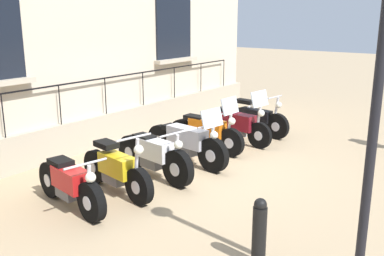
% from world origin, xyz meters
% --- Properties ---
extents(ground_plane, '(60.00, 60.00, 0.00)m').
position_xyz_m(ground_plane, '(0.00, 0.00, 0.00)').
color(ground_plane, tan).
extents(building_facade, '(0.82, 12.28, 6.85)m').
position_xyz_m(building_facade, '(-2.88, -0.00, 3.31)').
color(building_facade, beige).
rests_on(building_facade, ground_plane).
extents(motorcycle_red, '(1.91, 0.75, 0.91)m').
position_xyz_m(motorcycle_red, '(-0.28, -2.83, 0.40)').
color(motorcycle_red, black).
rests_on(motorcycle_red, ground_plane).
extents(motorcycle_yellow, '(1.96, 0.74, 1.14)m').
position_xyz_m(motorcycle_yellow, '(-0.15, -1.95, 0.42)').
color(motorcycle_yellow, black).
rests_on(motorcycle_yellow, ground_plane).
extents(motorcycle_white, '(2.07, 0.72, 1.00)m').
position_xyz_m(motorcycle_white, '(-0.13, -0.99, 0.43)').
color(motorcycle_white, black).
rests_on(motorcycle_white, ground_plane).
extents(motorcycle_silver, '(2.22, 0.71, 1.27)m').
position_xyz_m(motorcycle_silver, '(-0.12, 0.02, 0.46)').
color(motorcycle_silver, black).
rests_on(motorcycle_silver, ground_plane).
extents(motorcycle_orange, '(2.02, 0.68, 1.32)m').
position_xyz_m(motorcycle_orange, '(-0.27, 0.98, 0.45)').
color(motorcycle_orange, black).
rests_on(motorcycle_orange, ground_plane).
extents(motorcycle_maroon, '(2.00, 0.70, 1.35)m').
position_xyz_m(motorcycle_maroon, '(-0.05, 1.96, 0.46)').
color(motorcycle_maroon, black).
rests_on(motorcycle_maroon, ground_plane).
extents(motorcycle_black, '(2.07, 0.63, 1.08)m').
position_xyz_m(motorcycle_black, '(-0.11, 2.94, 0.42)').
color(motorcycle_black, black).
rests_on(motorcycle_black, ground_plane).
extents(lamppost, '(0.31, 0.31, 3.98)m').
position_xyz_m(lamppost, '(4.12, -2.49, 2.16)').
color(lamppost, black).
rests_on(lamppost, ground_plane).
extents(bollard, '(0.18, 0.18, 0.89)m').
position_xyz_m(bollard, '(2.93, -2.51, 0.45)').
color(bollard, black).
rests_on(bollard, ground_plane).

